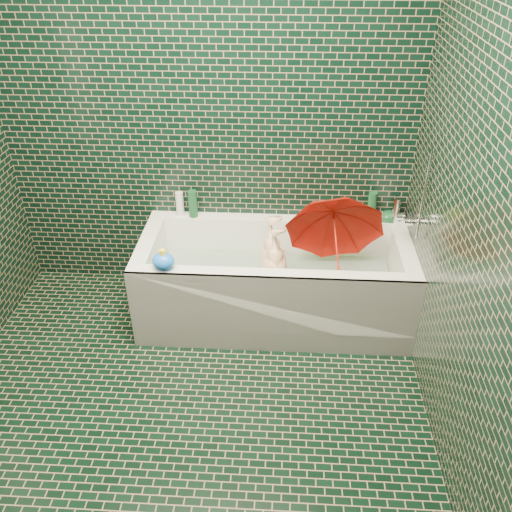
# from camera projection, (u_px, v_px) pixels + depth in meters

# --- Properties ---
(floor) EXTENTS (2.80, 2.80, 0.00)m
(floor) POSITION_uv_depth(u_px,v_px,m) (181.00, 434.00, 2.81)
(floor) COLOR black
(floor) RESTS_ON ground
(wall_back) EXTENTS (2.80, 0.00, 2.80)m
(wall_back) POSITION_uv_depth(u_px,v_px,m) (205.00, 111.00, 3.30)
(wall_back) COLOR black
(wall_back) RESTS_ON floor
(wall_right) EXTENTS (0.00, 2.80, 2.80)m
(wall_right) POSITION_uv_depth(u_px,v_px,m) (494.00, 235.00, 2.06)
(wall_right) COLOR black
(wall_right) RESTS_ON floor
(bathtub) EXTENTS (1.70, 0.75, 0.55)m
(bathtub) POSITION_uv_depth(u_px,v_px,m) (274.00, 289.00, 3.51)
(bathtub) COLOR white
(bathtub) RESTS_ON floor
(bath_mat) EXTENTS (1.35, 0.47, 0.01)m
(bath_mat) POSITION_uv_depth(u_px,v_px,m) (274.00, 294.00, 3.56)
(bath_mat) COLOR green
(bath_mat) RESTS_ON bathtub
(water) EXTENTS (1.48, 0.53, 0.00)m
(water) POSITION_uv_depth(u_px,v_px,m) (274.00, 276.00, 3.48)
(water) COLOR silver
(water) RESTS_ON bathtub
(faucet) EXTENTS (0.18, 0.19, 0.55)m
(faucet) POSITION_uv_depth(u_px,v_px,m) (414.00, 216.00, 3.17)
(faucet) COLOR silver
(faucet) RESTS_ON wall_right
(child) EXTENTS (0.84, 0.40, 0.23)m
(child) POSITION_uv_depth(u_px,v_px,m) (277.00, 279.00, 3.43)
(child) COLOR #E6B590
(child) RESTS_ON bathtub
(umbrella) EXTENTS (0.71, 0.76, 0.81)m
(umbrella) POSITION_uv_depth(u_px,v_px,m) (336.00, 242.00, 3.27)
(umbrella) COLOR red
(umbrella) RESTS_ON bathtub
(soap_bottle_a) EXTENTS (0.11, 0.11, 0.26)m
(soap_bottle_a) POSITION_uv_depth(u_px,v_px,m) (379.00, 221.00, 3.58)
(soap_bottle_a) COLOR white
(soap_bottle_a) RESTS_ON bathtub
(soap_bottle_b) EXTENTS (0.10, 0.10, 0.17)m
(soap_bottle_b) POSITION_uv_depth(u_px,v_px,m) (397.00, 221.00, 3.58)
(soap_bottle_b) COLOR #57217B
(soap_bottle_b) RESTS_ON bathtub
(soap_bottle_c) EXTENTS (0.14, 0.14, 0.16)m
(soap_bottle_c) POSITION_uv_depth(u_px,v_px,m) (388.00, 223.00, 3.55)
(soap_bottle_c) COLOR #154A27
(soap_bottle_c) RESTS_ON bathtub
(bottle_right_tall) EXTENTS (0.07, 0.07, 0.21)m
(bottle_right_tall) POSITION_uv_depth(u_px,v_px,m) (372.00, 207.00, 3.52)
(bottle_right_tall) COLOR #154A27
(bottle_right_tall) RESTS_ON bathtub
(bottle_right_pump) EXTENTS (0.05, 0.05, 0.17)m
(bottle_right_pump) POSITION_uv_depth(u_px,v_px,m) (396.00, 210.00, 3.52)
(bottle_right_pump) COLOR silver
(bottle_right_pump) RESTS_ON bathtub
(bottle_left_tall) EXTENTS (0.06, 0.06, 0.19)m
(bottle_left_tall) POSITION_uv_depth(u_px,v_px,m) (193.00, 204.00, 3.58)
(bottle_left_tall) COLOR #154A27
(bottle_left_tall) RESTS_ON bathtub
(bottle_left_short) EXTENTS (0.06, 0.06, 0.17)m
(bottle_left_short) POSITION_uv_depth(u_px,v_px,m) (180.00, 204.00, 3.60)
(bottle_left_short) COLOR white
(bottle_left_short) RESTS_ON bathtub
(rubber_duck) EXTENTS (0.11, 0.08, 0.09)m
(rubber_duck) POSITION_uv_depth(u_px,v_px,m) (354.00, 213.00, 3.58)
(rubber_duck) COLOR yellow
(rubber_duck) RESTS_ON bathtub
(bath_toy) EXTENTS (0.16, 0.14, 0.13)m
(bath_toy) POSITION_uv_depth(u_px,v_px,m) (163.00, 261.00, 3.07)
(bath_toy) COLOR blue
(bath_toy) RESTS_ON bathtub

